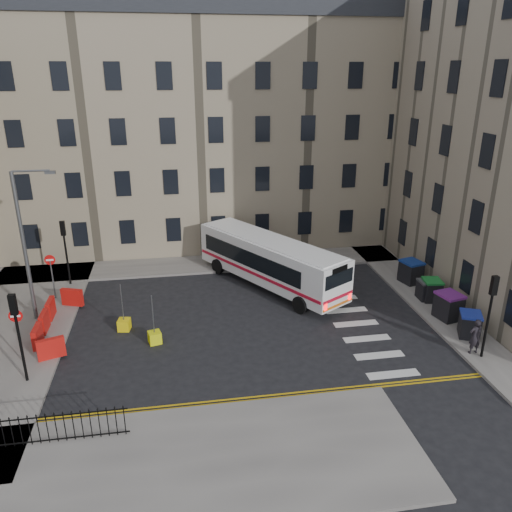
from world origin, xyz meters
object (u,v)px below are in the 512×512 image
object	(u,v)px
bollard_chevron	(155,337)
streetlamp	(24,245)
wheelie_bin_e	(411,272)
wheelie_bin_a	(470,324)
bus	(270,260)
wheelie_bin_c	(431,290)
wheelie_bin_d	(426,290)
wheelie_bin_b	(449,306)
bollard_yellow	(124,325)
pedestrian	(475,336)

from	to	relation	value
bollard_chevron	streetlamp	bearing A→B (deg)	151.67
wheelie_bin_e	bollard_chevron	size ratio (longest dim) A/B	2.56
wheelie_bin_a	bollard_chevron	bearing A→B (deg)	-163.66
bus	bollard_chevron	distance (m)	9.27
wheelie_bin_c	bollard_chevron	distance (m)	15.95
wheelie_bin_d	streetlamp	bearing A→B (deg)	179.09
wheelie_bin_b	wheelie_bin_c	distance (m)	2.28
wheelie_bin_d	wheelie_bin_e	world-z (taller)	wheelie_bin_e
wheelie_bin_e	bollard_yellow	distance (m)	17.68
pedestrian	bollard_chevron	size ratio (longest dim) A/B	2.95
bus	wheelie_bin_c	bearing A→B (deg)	-55.16
wheelie_bin_d	wheelie_bin_e	xyz separation A→B (m)	(0.21, 2.43, 0.14)
wheelie_bin_b	pedestrian	size ratio (longest dim) A/B	0.86
wheelie_bin_c	pedestrian	distance (m)	5.81
wheelie_bin_d	pedestrian	distance (m)	5.98
bus	pedestrian	xyz separation A→B (m)	(8.01, -9.63, -0.71)
streetlamp	wheelie_bin_a	bearing A→B (deg)	-14.28
wheelie_bin_d	bollard_yellow	distance (m)	17.20
bus	wheelie_bin_c	world-z (taller)	bus
wheelie_bin_e	bollard_yellow	xyz separation A→B (m)	(-17.40, -3.08, -0.57)
wheelie_bin_c	pedestrian	size ratio (longest dim) A/B	0.73
bollard_yellow	bollard_chevron	world-z (taller)	same
wheelie_bin_c	bollard_chevron	world-z (taller)	wheelie_bin_c
wheelie_bin_e	streetlamp	bearing A→B (deg)	167.80
bus	wheelie_bin_e	world-z (taller)	bus
wheelie_bin_b	wheelie_bin_d	world-z (taller)	wheelie_bin_b
bus	wheelie_bin_d	bearing A→B (deg)	-54.61
bollard_chevron	bus	bearing A→B (deg)	40.53
bollard_yellow	wheelie_bin_c	bearing A→B (deg)	1.47
bus	bollard_chevron	xyz separation A→B (m)	(-6.96, -5.95, -1.44)
streetlamp	pedestrian	world-z (taller)	streetlamp
wheelie_bin_a	wheelie_bin_e	world-z (taller)	wheelie_bin_e
wheelie_bin_c	bollard_yellow	world-z (taller)	wheelie_bin_c
wheelie_bin_b	bollard_yellow	world-z (taller)	wheelie_bin_b
pedestrian	wheelie_bin_b	bearing A→B (deg)	-107.11
wheelie_bin_a	pedestrian	xyz separation A→B (m)	(-0.68, -1.52, 0.25)
wheelie_bin_c	wheelie_bin_e	bearing A→B (deg)	99.40
wheelie_bin_c	wheelie_bin_d	distance (m)	0.31
wheelie_bin_c	wheelie_bin_d	bearing A→B (deg)	147.93
wheelie_bin_e	bollard_chevron	distance (m)	16.48
streetlamp	wheelie_bin_c	xyz separation A→B (m)	(22.21, -1.39, -3.55)
wheelie_bin_a	wheelie_bin_d	bearing A→B (deg)	115.14
streetlamp	bollard_yellow	bearing A→B (deg)	-20.98
bus	pedestrian	distance (m)	12.55
bollard_yellow	wheelie_bin_a	bearing A→B (deg)	-12.33
wheelie_bin_c	wheelie_bin_b	bearing A→B (deg)	-86.59
pedestrian	bollard_chevron	distance (m)	15.43
wheelie_bin_d	bollard_yellow	world-z (taller)	wheelie_bin_d
wheelie_bin_b	bollard_yellow	size ratio (longest dim) A/B	2.54
wheelie_bin_d	bollard_chevron	distance (m)	15.75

